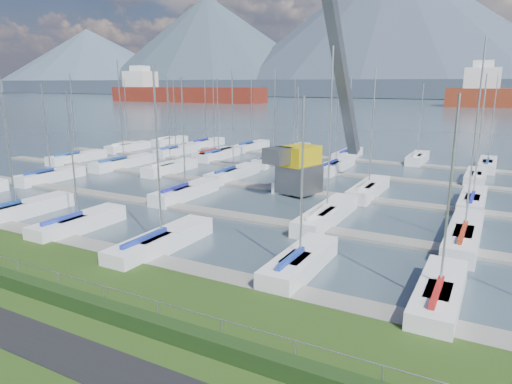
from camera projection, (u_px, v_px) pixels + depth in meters
The scene contains 10 objects.
path at pixel (66, 352), 17.03m from camera, with size 160.00×2.00×0.04m, color black.
water at pixel (477, 102), 242.16m from camera, with size 800.00×540.00×0.20m, color #3E4F5B.
hedge at pixel (116, 314), 19.17m from camera, with size 80.00×0.70×0.70m, color #1C3413.
fence at pixel (122, 291), 19.32m from camera, with size 0.04×0.04×80.00m, color #9A9CA2.
foothill at pixel (485, 89), 300.56m from camera, with size 900.00×80.00×12.00m, color #3A4656.
mountains at pixel (506, 34), 351.51m from camera, with size 1190.00×360.00×115.00m.
docks at pixel (328, 195), 41.90m from camera, with size 90.00×41.60×0.25m.
crane at pixel (310, 133), 42.05m from camera, with size 5.27×13.46×22.35m.
cargo_ship_west at pixel (180, 94), 245.89m from camera, with size 87.86×22.65×21.50m.
sailboat_fleet at pixel (308, 130), 44.37m from camera, with size 75.17×49.69×12.99m.
Camera 1 is at (13.47, -12.96, 9.81)m, focal length 32.00 mm.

